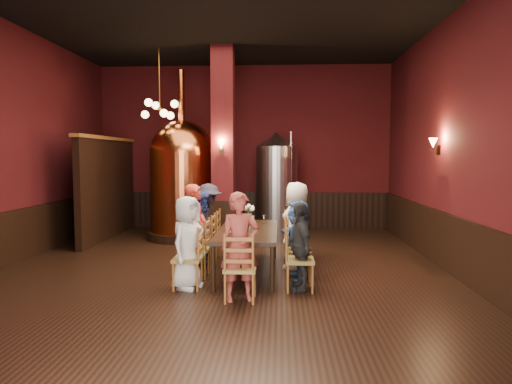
# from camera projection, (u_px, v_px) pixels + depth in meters

# --- Properties ---
(room) EXTENTS (10.00, 10.02, 4.50)m
(room) POSITION_uv_depth(u_px,v_px,m) (220.00, 142.00, 7.71)
(room) COLOR black
(room) RESTS_ON ground
(wainscot_right) EXTENTS (0.08, 9.90, 1.00)m
(wainscot_right) POSITION_uv_depth(u_px,v_px,m) (456.00, 246.00, 7.63)
(wainscot_right) COLOR black
(wainscot_right) RESTS_ON ground
(wainscot_back) EXTENTS (7.90, 0.08, 1.00)m
(wainscot_back) POSITION_uv_depth(u_px,v_px,m) (244.00, 210.00, 12.79)
(wainscot_back) COLOR black
(wainscot_back) RESTS_ON ground
(column) EXTENTS (0.58, 0.58, 4.50)m
(column) POSITION_uv_depth(u_px,v_px,m) (223.00, 146.00, 10.51)
(column) COLOR #440E13
(column) RESTS_ON ground
(partition) EXTENTS (0.22, 3.50, 2.40)m
(partition) POSITION_uv_depth(u_px,v_px,m) (108.00, 189.00, 11.15)
(partition) COLOR black
(partition) RESTS_ON ground
(pendant_cluster) EXTENTS (0.90, 0.90, 1.70)m
(pendant_cluster) POSITION_uv_depth(u_px,v_px,m) (160.00, 109.00, 10.63)
(pendant_cluster) COLOR #A57226
(pendant_cluster) RESTS_ON room
(sconce_wall) EXTENTS (0.20, 0.20, 0.36)m
(sconce_wall) POSITION_uv_depth(u_px,v_px,m) (439.00, 146.00, 8.30)
(sconce_wall) COLOR black
(sconce_wall) RESTS_ON room
(sconce_column) EXTENTS (0.20, 0.20, 0.36)m
(sconce_column) POSITION_uv_depth(u_px,v_px,m) (222.00, 148.00, 10.22)
(sconce_column) COLOR black
(sconce_column) RESTS_ON column
(dining_table) EXTENTS (1.00, 2.40, 0.75)m
(dining_table) POSITION_uv_depth(u_px,v_px,m) (248.00, 233.00, 7.85)
(dining_table) COLOR black
(dining_table) RESTS_ON ground
(chair_0) EXTENTS (0.46, 0.46, 0.92)m
(chair_0) POSITION_uv_depth(u_px,v_px,m) (188.00, 258.00, 6.92)
(chair_0) COLOR brown
(chair_0) RESTS_ON ground
(person_0) EXTENTS (0.66, 0.80, 1.41)m
(person_0) POSITION_uv_depth(u_px,v_px,m) (187.00, 242.00, 6.90)
(person_0) COLOR silver
(person_0) RESTS_ON ground
(chair_1) EXTENTS (0.46, 0.46, 0.92)m
(chair_1) POSITION_uv_depth(u_px,v_px,m) (196.00, 249.00, 7.59)
(chair_1) COLOR brown
(chair_1) RESTS_ON ground
(person_1) EXTENTS (0.47, 0.62, 1.55)m
(person_1) POSITION_uv_depth(u_px,v_px,m) (196.00, 231.00, 7.56)
(person_1) COLOR #A92C1C
(person_1) RESTS_ON ground
(chair_2) EXTENTS (0.46, 0.46, 0.92)m
(chair_2) POSITION_uv_depth(u_px,v_px,m) (202.00, 242.00, 8.24)
(chair_2) COLOR brown
(chair_2) RESTS_ON ground
(person_2) EXTENTS (0.47, 0.73, 1.38)m
(person_2) POSITION_uv_depth(u_px,v_px,m) (202.00, 229.00, 8.23)
(person_2) COLOR navy
(person_2) RESTS_ON ground
(chair_3) EXTENTS (0.46, 0.46, 0.92)m
(chair_3) POSITION_uv_depth(u_px,v_px,m) (208.00, 236.00, 8.91)
(chair_3) COLOR brown
(chair_3) RESTS_ON ground
(person_3) EXTENTS (0.58, 0.97, 1.48)m
(person_3) POSITION_uv_depth(u_px,v_px,m) (208.00, 221.00, 8.89)
(person_3) COLOR #201D2B
(person_3) RESTS_ON ground
(chair_4) EXTENTS (0.46, 0.46, 0.92)m
(chair_4) POSITION_uv_depth(u_px,v_px,m) (300.00, 260.00, 6.83)
(chair_4) COLOR brown
(chair_4) RESTS_ON ground
(person_4) EXTENTS (0.50, 0.83, 1.33)m
(person_4) POSITION_uv_depth(u_px,v_px,m) (300.00, 246.00, 6.81)
(person_4) COLOR black
(person_4) RESTS_ON ground
(chair_5) EXTENTS (0.46, 0.46, 0.92)m
(chair_5) POSITION_uv_depth(u_px,v_px,m) (298.00, 251.00, 7.50)
(chair_5) COLOR brown
(chair_5) RESTS_ON ground
(person_5) EXTENTS (0.58, 1.24, 1.29)m
(person_5) POSITION_uv_depth(u_px,v_px,m) (298.00, 239.00, 7.48)
(person_5) COLOR #2E4E8C
(person_5) RESTS_ON ground
(chair_6) EXTENTS (0.46, 0.46, 0.92)m
(chair_6) POSITION_uv_depth(u_px,v_px,m) (297.00, 243.00, 8.15)
(chair_6) COLOR brown
(chair_6) RESTS_ON ground
(person_6) EXTENTS (0.73, 0.88, 1.55)m
(person_6) POSITION_uv_depth(u_px,v_px,m) (297.00, 225.00, 8.13)
(person_6) COLOR beige
(person_6) RESTS_ON ground
(chair_7) EXTENTS (0.46, 0.46, 0.92)m
(chair_7) POSITION_uv_depth(u_px,v_px,m) (295.00, 236.00, 8.82)
(chair_7) COLOR brown
(chair_7) RESTS_ON ground
(person_7) EXTENTS (0.57, 0.77, 1.43)m
(person_7) POSITION_uv_depth(u_px,v_px,m) (295.00, 223.00, 8.80)
(person_7) COLOR #1C1A35
(person_7) RESTS_ON ground
(chair_8) EXTENTS (0.46, 0.46, 0.92)m
(chair_8) POSITION_uv_depth(u_px,v_px,m) (240.00, 268.00, 6.33)
(chair_8) COLOR brown
(chair_8) RESTS_ON ground
(person_8) EXTENTS (0.63, 0.50, 1.52)m
(person_8) POSITION_uv_depth(u_px,v_px,m) (240.00, 247.00, 6.30)
(person_8) COLOR brown
(person_8) RESTS_ON ground
(copper_kettle) EXTENTS (1.87, 1.87, 4.06)m
(copper_kettle) POSITION_uv_depth(u_px,v_px,m) (182.00, 178.00, 11.04)
(copper_kettle) COLOR black
(copper_kettle) RESTS_ON ground
(steel_vessel) EXTENTS (1.24, 1.24, 2.62)m
(steel_vessel) POSITION_uv_depth(u_px,v_px,m) (277.00, 183.00, 11.77)
(steel_vessel) COLOR #B2B2B7
(steel_vessel) RESTS_ON ground
(rose_vase) EXTENTS (0.20, 0.20, 0.35)m
(rose_vase) POSITION_uv_depth(u_px,v_px,m) (250.00, 210.00, 8.72)
(rose_vase) COLOR white
(rose_vase) RESTS_ON dining_table
(wine_glass_0) EXTENTS (0.07, 0.07, 0.17)m
(wine_glass_0) POSITION_uv_depth(u_px,v_px,m) (245.00, 227.00, 7.58)
(wine_glass_0) COLOR white
(wine_glass_0) RESTS_ON dining_table
(wine_glass_1) EXTENTS (0.07, 0.07, 0.17)m
(wine_glass_1) POSITION_uv_depth(u_px,v_px,m) (253.00, 220.00, 8.39)
(wine_glass_1) COLOR white
(wine_glass_1) RESTS_ON dining_table
(wine_glass_2) EXTENTS (0.07, 0.07, 0.17)m
(wine_glass_2) POSITION_uv_depth(u_px,v_px,m) (230.00, 234.00, 6.89)
(wine_glass_2) COLOR white
(wine_glass_2) RESTS_ON dining_table
(wine_glass_3) EXTENTS (0.07, 0.07, 0.17)m
(wine_glass_3) POSITION_uv_depth(u_px,v_px,m) (244.00, 234.00, 6.90)
(wine_glass_3) COLOR white
(wine_glass_3) RESTS_ON dining_table
(wine_glass_4) EXTENTS (0.07, 0.07, 0.17)m
(wine_glass_4) POSITION_uv_depth(u_px,v_px,m) (244.00, 226.00, 7.70)
(wine_glass_4) COLOR white
(wine_glass_4) RESTS_ON dining_table
(wine_glass_5) EXTENTS (0.07, 0.07, 0.17)m
(wine_glass_5) POSITION_uv_depth(u_px,v_px,m) (264.00, 219.00, 8.48)
(wine_glass_5) COLOR white
(wine_glass_5) RESTS_ON dining_table
(wine_glass_6) EXTENTS (0.07, 0.07, 0.17)m
(wine_glass_6) POSITION_uv_depth(u_px,v_px,m) (249.00, 231.00, 7.21)
(wine_glass_6) COLOR white
(wine_glass_6) RESTS_ON dining_table
(wine_glass_7) EXTENTS (0.07, 0.07, 0.17)m
(wine_glass_7) POSITION_uv_depth(u_px,v_px,m) (237.00, 229.00, 7.36)
(wine_glass_7) COLOR white
(wine_glass_7) RESTS_ON dining_table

